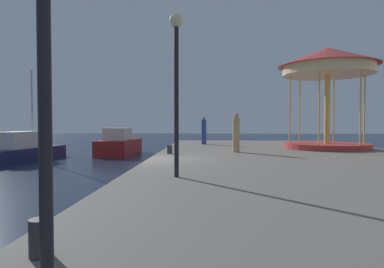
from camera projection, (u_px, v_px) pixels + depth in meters
ground_plane at (148, 179)px, 13.33m from camera, size 120.00×120.00×0.00m
quay_dock at (302, 170)px, 13.07m from camera, size 12.06×29.35×0.80m
sailboat_navy at (23, 150)px, 19.85m from camera, size 2.57×6.61×5.50m
motorboat_red at (119, 144)px, 23.85m from camera, size 2.25×5.04×1.89m
carousel at (328, 73)px, 18.64m from camera, size 5.39×5.39×5.60m
lamp_post_mid_promenade at (176, 65)px, 8.76m from camera, size 0.36×0.36×4.27m
bollard_south at (41, 238)px, 3.56m from camera, size 0.24×0.24×0.40m
bollard_north at (170, 149)px, 15.61m from camera, size 0.24×0.24×0.40m
person_by_the_water at (204, 131)px, 22.80m from camera, size 0.34×0.34×1.91m
person_far_corner at (236, 134)px, 16.51m from camera, size 0.34×0.34×1.93m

